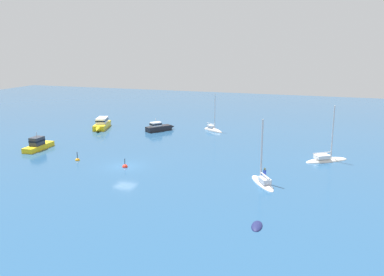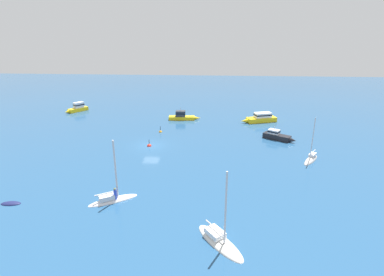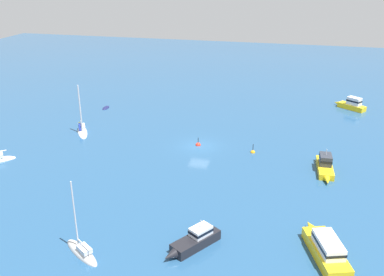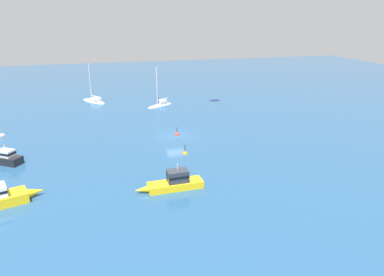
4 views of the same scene
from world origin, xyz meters
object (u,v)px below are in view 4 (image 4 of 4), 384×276
object	(u,v)px
ketch	(160,104)
launch_1	(2,157)
cabin_cruiser	(174,182)
channel_buoy	(177,135)
sloop	(94,101)
mooring_buoy	(185,154)
rib	(214,101)

from	to	relation	value
ketch	launch_1	bearing A→B (deg)	13.36
cabin_cruiser	channel_buoy	world-z (taller)	cabin_cruiser
launch_1	channel_buoy	bearing A→B (deg)	-133.84
launch_1	ketch	world-z (taller)	ketch
sloop	cabin_cruiser	bearing A→B (deg)	153.58
ketch	cabin_cruiser	distance (m)	32.76
ketch	channel_buoy	size ratio (longest dim) A/B	5.20
ketch	mooring_buoy	distance (m)	24.00
launch_1	sloop	world-z (taller)	sloop
launch_1	sloop	bearing A→B (deg)	-76.35
launch_1	cabin_cruiser	distance (m)	20.44
sloop	mooring_buoy	distance (m)	31.83
sloop	channel_buoy	bearing A→B (deg)	168.39
cabin_cruiser	channel_buoy	distance (m)	16.11
launch_1	rib	world-z (taller)	launch_1
channel_buoy	mooring_buoy	world-z (taller)	mooring_buoy
launch_1	mooring_buoy	distance (m)	20.49
launch_1	ketch	distance (m)	30.38
ketch	sloop	xyz separation A→B (m)	(-11.44, 6.19, -0.11)
cabin_cruiser	ketch	bearing A→B (deg)	-100.43
launch_1	rib	distance (m)	39.44
rib	mooring_buoy	xyz separation A→B (m)	(-11.91, -25.30, 0.02)
ketch	channel_buoy	distance (m)	16.83
ketch	mooring_buoy	world-z (taller)	ketch
cabin_cruiser	channel_buoy	size ratio (longest dim) A/B	4.69
ketch	cabin_cruiser	xyz separation A→B (m)	(-4.38, -32.47, 0.42)
rib	channel_buoy	xyz separation A→B (m)	(-11.30, -18.15, 0.01)
mooring_buoy	ketch	bearing A→B (deg)	87.03
sloop	mooring_buoy	world-z (taller)	sloop
channel_buoy	mooring_buoy	distance (m)	7.18
launch_1	channel_buoy	size ratio (longest dim) A/B	3.80
channel_buoy	sloop	bearing A→B (deg)	115.15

